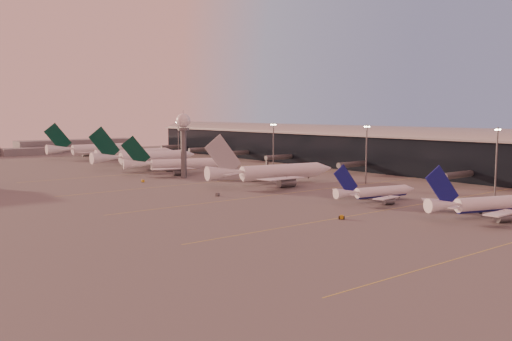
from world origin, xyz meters
TOP-DOWN VIEW (x-y plane):
  - ground at (0.00, 0.00)m, footprint 700.00×700.00m
  - taxiway_markings at (30.00, 56.00)m, footprint 180.00×185.25m
  - terminal at (107.88, 110.09)m, footprint 57.00×362.00m
  - radar_tower at (5.00, 120.00)m, footprint 6.40×6.40m
  - mast_a at (58.00, 0.00)m, footprint 3.60×0.56m
  - mast_b at (55.00, 55.00)m, footprint 3.60×0.56m
  - mast_c at (50.00, 110.00)m, footprint 3.60×0.56m
  - mast_d at (48.00, 200.00)m, footprint 3.60×0.56m
  - distant_horizon at (2.62, 325.14)m, footprint 165.00×37.50m
  - narrowbody_near at (24.87, -14.78)m, footprint 38.37×30.10m
  - narrowbody_mid at (22.21, 22.26)m, footprint 33.63×26.59m
  - widebody_white at (24.35, 79.17)m, footprint 60.76×48.33m
  - greentail_a at (12.27, 139.40)m, footprint 50.62×40.25m
  - greentail_b at (14.73, 177.48)m, footprint 63.05×50.96m
  - greentail_c at (27.68, 216.03)m, footprint 54.88×44.28m
  - greentail_d at (17.69, 258.91)m, footprint 65.10×52.62m
  - gsv_tug_mid at (-9.41, 8.30)m, footprint 4.15×4.23m
  - gsv_truck_b at (39.04, 31.17)m, footprint 6.36×3.96m
  - gsv_truck_c at (-12.85, 65.34)m, footprint 6.39×4.45m
  - gsv_catering_b at (55.94, 64.48)m, footprint 5.79×3.51m
  - gsv_tug_far at (11.59, 106.32)m, footprint 3.47×4.25m
  - gsv_truck_d at (-16.88, 118.04)m, footprint 2.73×5.70m
  - gsv_tug_hangar at (46.84, 155.77)m, footprint 4.58×4.07m

SIDE VIEW (x-z plane):
  - ground at x=0.00m, z-range 0.00..0.00m
  - taxiway_markings at x=30.00m, z-range 0.00..0.02m
  - gsv_tug_far at x=11.59m, z-range 0.02..1.07m
  - gsv_tug_mid at x=-9.41m, z-range 0.02..1.07m
  - gsv_tug_hangar at x=46.84m, z-range 0.02..1.14m
  - gsv_truck_d at x=-16.88m, z-range 0.02..2.23m
  - gsv_truck_b at x=39.04m, z-range 0.02..2.44m
  - gsv_truck_c at x=-12.85m, z-range 0.02..2.46m
  - gsv_catering_b at x=55.94m, z-range 0.00..4.42m
  - narrowbody_mid at x=22.21m, z-range -3.95..9.32m
  - narrowbody_near at x=24.87m, z-range -4.62..10.92m
  - greentail_a at x=12.27m, z-range -6.15..12.86m
  - greentail_c at x=27.68m, z-range -6.44..13.48m
  - widebody_white at x=24.35m, z-range -7.02..14.47m
  - distant_horizon at x=2.62m, z-range -0.61..8.39m
  - greentail_b at x=14.73m, z-range -7.41..15.51m
  - greentail_d at x=17.69m, z-range -7.65..16.01m
  - terminal at x=107.88m, z-range -1.00..22.04m
  - mast_a at x=58.00m, z-range 1.24..26.24m
  - mast_b at x=55.00m, z-range 1.24..26.24m
  - mast_c at x=50.00m, z-range 1.24..26.24m
  - mast_d at x=48.00m, z-range 1.24..26.24m
  - radar_tower at x=5.00m, z-range 5.40..36.50m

